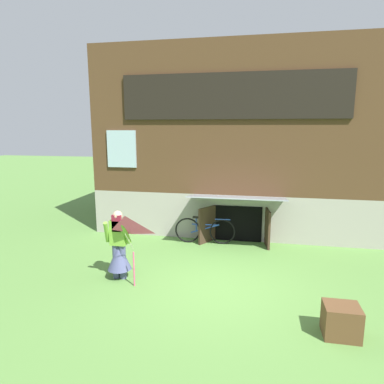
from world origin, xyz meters
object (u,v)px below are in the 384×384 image
kite (126,232)px  person (119,250)px  wooden_crate (341,321)px  bicycle_blue (205,230)px

kite → person: bearing=128.5°
person → kite: (0.36, -0.45, 0.57)m
wooden_crate → person: bearing=163.0°
person → bicycle_blue: (1.48, 2.65, -0.26)m
kite → wooden_crate: kite is taller
person → wooden_crate: person is taller
kite → wooden_crate: 4.14m
kite → bicycle_blue: (1.12, 3.10, -0.83)m
bicycle_blue → wooden_crate: bicycle_blue is taller
person → wooden_crate: (4.30, -1.32, -0.38)m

